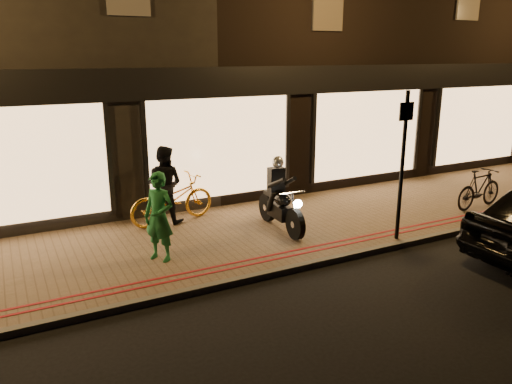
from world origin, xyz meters
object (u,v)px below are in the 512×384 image
at_px(person_green, 159,217).
at_px(bicycle_gold, 172,199).
at_px(sign_post, 403,158).
at_px(motorcycle, 280,202).

bearing_deg(person_green, bicycle_gold, 117.96).
relative_size(sign_post, bicycle_gold, 1.48).
height_order(motorcycle, bicycle_gold, motorcycle).
distance_m(bicycle_gold, person_green, 2.16).
distance_m(sign_post, person_green, 4.85).
xyz_separation_m(bicycle_gold, person_green, (-0.87, -1.95, 0.29)).
distance_m(motorcycle, sign_post, 2.68).
relative_size(motorcycle, sign_post, 0.65).
xyz_separation_m(motorcycle, bicycle_gold, (-1.91, 1.51, -0.08)).
relative_size(motorcycle, person_green, 1.18).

